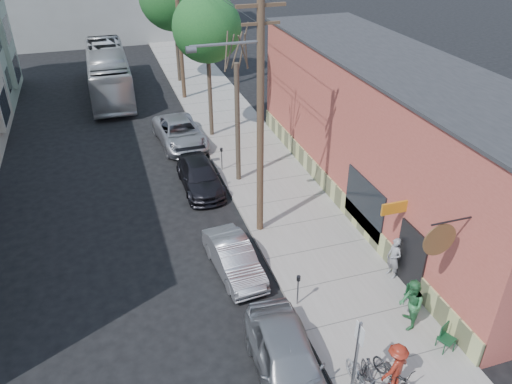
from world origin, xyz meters
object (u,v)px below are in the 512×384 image
object	(u,v)px
parked_bike_a	(369,378)
car_1	(234,258)
parked_bike_b	(360,379)
car_2	(200,176)
patron_grey	(394,258)
car_3	(180,133)
parking_meter_near	(298,285)
cyclist	(396,366)
utility_pole_near	(259,114)
bus	(108,72)
sign_post	(357,352)
parking_meter_far	(222,155)
car_0	(288,361)
patio_chair_b	(447,339)
tree_leafy_mid	(207,28)
patron_green	(411,305)
patio_chair_a	(413,296)
tree_bare	(238,124)

from	to	relation	value
parked_bike_a	car_1	xyz separation A→B (m)	(-2.22, 6.49, 0.02)
parked_bike_b	car_2	bearing A→B (deg)	98.83
patron_grey	car_3	world-z (taller)	patron_grey
parking_meter_near	patron_grey	distance (m)	3.96
cyclist	car_1	world-z (taller)	cyclist
parking_meter_near	parked_bike_a	distance (m)	4.01
parked_bike_b	car_2	xyz separation A→B (m)	(-1.81, 13.20, 0.06)
parking_meter_near	utility_pole_near	size ratio (longest dim) A/B	0.12
parking_meter_near	utility_pole_near	xyz separation A→B (m)	(0.14, 4.84, 4.43)
bus	sign_post	bearing A→B (deg)	-79.99
parking_meter_far	car_0	world-z (taller)	car_0
patron_grey	car_0	bearing A→B (deg)	-69.99
cyclist	car_0	xyz separation A→B (m)	(-2.84, 1.22, -0.14)
parking_meter_far	cyclist	distance (m)	14.69
parked_bike_a	car_3	world-z (taller)	car_3
patio_chair_b	utility_pole_near	bearing A→B (deg)	88.59
cyclist	car_3	distance (m)	18.91
tree_leafy_mid	parked_bike_b	size ratio (longest dim) A/B	4.83
parking_meter_near	parked_bike_b	size ratio (longest dim) A/B	0.73
patron_grey	cyclist	bearing A→B (deg)	-40.52
patron_green	car_3	bearing A→B (deg)	-140.53
bus	patio_chair_a	bearing A→B (deg)	-71.51
sign_post	car_2	xyz separation A→B (m)	(-1.55, 13.23, -1.18)
parking_meter_near	parked_bike_b	xyz separation A→B (m)	(0.36, -3.88, -0.39)
utility_pole_near	cyclist	bearing A→B (deg)	-81.97
car_0	car_3	size ratio (longest dim) A/B	0.90
patio_chair_b	patron_grey	world-z (taller)	patron_grey
patio_chair_a	patron_green	bearing A→B (deg)	-145.54
sign_post	tree_leafy_mid	distance (m)	19.67
tree_bare	car_0	world-z (taller)	tree_bare
car_3	tree_bare	bearing A→B (deg)	-73.41
sign_post	tree_bare	world-z (taller)	tree_bare
car_2	car_3	distance (m)	5.35
car_2	bus	distance (m)	16.06
parking_meter_far	patron_grey	world-z (taller)	patron_grey
cyclist	car_3	size ratio (longest dim) A/B	0.30
patio_chair_a	patron_grey	world-z (taller)	patron_grey
parking_meter_far	parking_meter_near	bearing A→B (deg)	-90.00
parking_meter_near	car_0	xyz separation A→B (m)	(-1.45, -2.80, -0.18)
parking_meter_far	cyclist	bearing A→B (deg)	-84.57
utility_pole_near	car_0	size ratio (longest dim) A/B	2.13
car_2	bus	world-z (taller)	bus
patron_grey	car_3	size ratio (longest dim) A/B	0.32
tree_bare	tree_leafy_mid	distance (m)	6.70
parked_bike_a	tree_bare	bearing A→B (deg)	103.42
cyclist	parked_bike_b	xyz separation A→B (m)	(-1.03, 0.15, -0.35)
sign_post	car_0	world-z (taller)	sign_post
sign_post	bus	size ratio (longest dim) A/B	0.24
sign_post	patio_chair_a	distance (m)	4.70
cyclist	bus	xyz separation A→B (m)	(-6.14, 29.04, 0.67)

